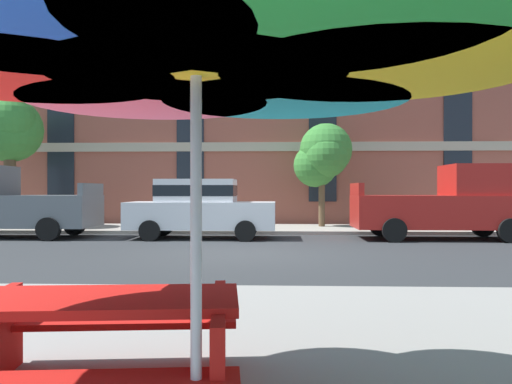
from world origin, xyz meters
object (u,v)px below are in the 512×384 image
(street_tree_left, at_px, (10,129))
(picnic_table, at_px, (98,340))
(pickup_red, at_px, (449,205))
(sedan_white, at_px, (200,207))
(patio_umbrella, at_px, (196,40))
(street_tree_middle, at_px, (323,156))
(pickup_gray, at_px, (4,204))

(street_tree_left, relative_size, picnic_table, 2.50)
(pickup_red, bearing_deg, picnic_table, -117.19)
(street_tree_left, xyz_separation_m, picnic_table, (8.53, -14.98, -3.20))
(sedan_white, bearing_deg, pickup_red, 0.00)
(sedan_white, bearing_deg, patio_umbrella, -81.51)
(patio_umbrella, bearing_deg, pickup_red, 66.62)
(picnic_table, bearing_deg, street_tree_middle, 79.77)
(sedan_white, height_order, patio_umbrella, patio_umbrella)
(street_tree_middle, bearing_deg, pickup_red, -47.28)
(picnic_table, bearing_deg, pickup_red, 62.81)
(pickup_gray, xyz_separation_m, pickup_red, (13.42, 0.00, 0.00))
(patio_umbrella, bearing_deg, street_tree_left, 120.74)
(sedan_white, bearing_deg, street_tree_middle, 42.35)
(street_tree_left, relative_size, street_tree_middle, 1.24)
(pickup_red, height_order, picnic_table, pickup_red)
(picnic_table, bearing_deg, street_tree_left, 119.66)
(street_tree_middle, bearing_deg, street_tree_left, -176.06)
(street_tree_left, bearing_deg, street_tree_middle, 3.94)
(street_tree_left, bearing_deg, patio_umbrella, -59.26)
(street_tree_middle, relative_size, picnic_table, 2.02)
(pickup_gray, xyz_separation_m, street_tree_left, (-1.33, 2.87, 2.66))
(street_tree_middle, height_order, patio_umbrella, street_tree_middle)
(sedan_white, xyz_separation_m, picnic_table, (1.16, -12.11, -0.46))
(sedan_white, distance_m, pickup_red, 7.39)
(pickup_gray, distance_m, street_tree_left, 4.13)
(pickup_gray, relative_size, picnic_table, 2.63)
(street_tree_left, distance_m, patio_umbrella, 18.18)
(street_tree_left, height_order, street_tree_middle, street_tree_left)
(sedan_white, xyz_separation_m, pickup_red, (7.39, 0.00, 0.08))
(pickup_gray, bearing_deg, pickup_red, 0.00)
(sedan_white, relative_size, street_tree_middle, 1.12)
(pickup_gray, bearing_deg, street_tree_left, 114.88)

